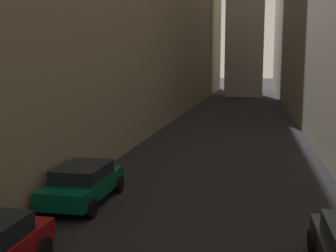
# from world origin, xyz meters

# --- Properties ---
(ground_plane) EXTENTS (264.00, 264.00, 0.00)m
(ground_plane) POSITION_xyz_m (0.00, 48.00, 0.00)
(ground_plane) COLOR black
(parked_car_left_far) EXTENTS (2.02, 4.44, 1.45)m
(parked_car_left_far) POSITION_xyz_m (-4.40, 25.99, 0.78)
(parked_car_left_far) COLOR #05472D
(parked_car_left_far) RESTS_ON ground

